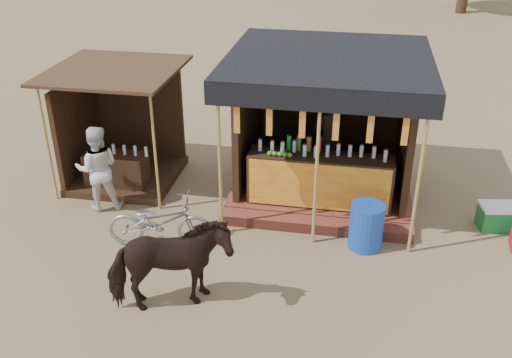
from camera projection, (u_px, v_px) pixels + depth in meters
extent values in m
plane|color=#846B4C|center=(237.00, 292.00, 8.60)|extent=(120.00, 120.00, 0.00)
cube|color=brown|center=(322.00, 184.00, 11.44)|extent=(3.40, 2.80, 0.22)
cube|color=brown|center=(315.00, 225.00, 10.09)|extent=(3.40, 0.35, 0.20)
cube|color=#382114|center=(320.00, 180.00, 10.34)|extent=(2.60, 0.55, 0.95)
cube|color=#D45919|center=(318.00, 187.00, 10.09)|extent=(2.50, 0.02, 0.88)
cube|color=#382114|center=(331.00, 99.00, 11.89)|extent=(3.00, 0.12, 2.50)
cube|color=#382114|center=(249.00, 115.00, 11.05)|extent=(0.12, 2.50, 2.50)
cube|color=#382114|center=(407.00, 126.00, 10.56)|extent=(0.12, 2.50, 2.50)
cube|color=black|center=(329.00, 57.00, 10.04)|extent=(3.60, 3.60, 0.06)
cube|color=black|center=(320.00, 101.00, 8.57)|extent=(3.60, 0.06, 0.36)
cylinder|color=tan|center=(220.00, 163.00, 9.41)|extent=(0.06, 0.06, 2.75)
cylinder|color=tan|center=(317.00, 171.00, 9.15)|extent=(0.06, 0.06, 2.75)
cylinder|color=tan|center=(419.00, 179.00, 8.89)|extent=(0.06, 0.06, 2.75)
cube|color=red|center=(237.00, 117.00, 8.98)|extent=(0.10, 0.02, 0.55)
cube|color=red|center=(269.00, 119.00, 8.89)|extent=(0.10, 0.02, 0.55)
cube|color=red|center=(302.00, 122.00, 8.81)|extent=(0.10, 0.02, 0.55)
cube|color=red|center=(336.00, 124.00, 8.73)|extent=(0.10, 0.02, 0.55)
cube|color=red|center=(371.00, 126.00, 8.64)|extent=(0.10, 0.02, 0.55)
cube|color=red|center=(406.00, 129.00, 8.56)|extent=(0.10, 0.02, 0.55)
imported|color=black|center=(328.00, 138.00, 11.07)|extent=(0.73, 0.62, 1.68)
cube|color=#382114|center=(128.00, 175.00, 11.84)|extent=(2.00, 2.00, 0.15)
cube|color=#382114|center=(140.00, 115.00, 12.21)|extent=(1.90, 0.10, 2.10)
cube|color=#382114|center=(79.00, 129.00, 11.54)|extent=(0.10, 1.90, 2.10)
cube|color=#472D19|center=(114.00, 70.00, 10.69)|extent=(2.40, 2.40, 0.06)
cylinder|color=tan|center=(47.00, 143.00, 10.58)|extent=(0.05, 0.05, 2.35)
cylinder|color=tan|center=(155.00, 152.00, 10.24)|extent=(0.05, 0.05, 2.35)
cube|color=#382114|center=(117.00, 172.00, 11.25)|extent=(1.20, 0.50, 0.80)
imported|color=black|center=(169.00, 266.00, 7.95)|extent=(1.90, 1.41, 1.46)
imported|color=#92929A|center=(160.00, 222.00, 9.50)|extent=(1.83, 0.88, 0.92)
imported|color=silver|center=(98.00, 168.00, 10.45)|extent=(0.97, 0.86, 1.64)
cylinder|color=#1743B1|center=(366.00, 226.00, 9.49)|extent=(0.59, 0.59, 0.80)
cube|color=#1C7E37|center=(497.00, 218.00, 10.10)|extent=(0.68, 0.52, 0.40)
cube|color=white|center=(500.00, 207.00, 9.99)|extent=(0.71, 0.54, 0.06)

